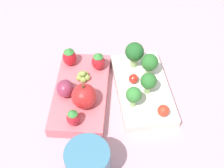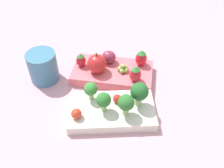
{
  "view_description": "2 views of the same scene",
  "coord_description": "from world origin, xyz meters",
  "px_view_note": "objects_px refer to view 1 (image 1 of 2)",
  "views": [
    {
      "loc": [
        0.44,
        -0.02,
        0.54
      ],
      "look_at": [
        0.01,
        -0.0,
        0.04
      ],
      "focal_mm": 50.0,
      "sensor_mm": 36.0,
      "label": 1
    },
    {
      "loc": [
        -0.01,
        0.44,
        0.47
      ],
      "look_at": [
        0.01,
        -0.0,
        0.04
      ],
      "focal_mm": 40.0,
      "sensor_mm": 36.0,
      "label": 2
    }
  ],
  "objects_px": {
    "strawberry_2": "(98,61)",
    "cherry_tomato_0": "(163,111)",
    "apple": "(84,96)",
    "grape_cluster": "(83,76)",
    "drinking_cup": "(88,165)",
    "broccoli_floret_1": "(134,95)",
    "broccoli_floret_3": "(150,63)",
    "broccoli_floret_0": "(149,81)",
    "bento_box_savoury": "(142,89)",
    "cherry_tomato_1": "(133,79)",
    "strawberry_1": "(69,57)",
    "plum": "(65,88)",
    "broccoli_floret_2": "(134,52)",
    "bento_box_fruit": "(81,93)",
    "strawberry_0": "(73,117)"
  },
  "relations": [
    {
      "from": "broccoli_floret_1",
      "to": "cherry_tomato_0",
      "type": "relative_size",
      "value": 2.03
    },
    {
      "from": "bento_box_savoury",
      "to": "plum",
      "type": "height_order",
      "value": "plum"
    },
    {
      "from": "broccoli_floret_1",
      "to": "broccoli_floret_3",
      "type": "distance_m",
      "value": 0.09
    },
    {
      "from": "broccoli_floret_3",
      "to": "bento_box_fruit",
      "type": "bearing_deg",
      "value": -76.11
    },
    {
      "from": "broccoli_floret_3",
      "to": "strawberry_2",
      "type": "bearing_deg",
      "value": -101.73
    },
    {
      "from": "strawberry_1",
      "to": "bento_box_savoury",
      "type": "bearing_deg",
      "value": 65.55
    },
    {
      "from": "strawberry_2",
      "to": "cherry_tomato_0",
      "type": "bearing_deg",
      "value": 43.63
    },
    {
      "from": "plum",
      "to": "grape_cluster",
      "type": "distance_m",
      "value": 0.05
    },
    {
      "from": "grape_cluster",
      "to": "cherry_tomato_0",
      "type": "bearing_deg",
      "value": 57.84
    },
    {
      "from": "broccoli_floret_2",
      "to": "broccoli_floret_3",
      "type": "distance_m",
      "value": 0.04
    },
    {
      "from": "apple",
      "to": "drinking_cup",
      "type": "xyz_separation_m",
      "value": [
        0.14,
        0.01,
        -0.01
      ]
    },
    {
      "from": "broccoli_floret_1",
      "to": "cherry_tomato_0",
      "type": "xyz_separation_m",
      "value": [
        0.03,
        0.06,
        -0.02
      ]
    },
    {
      "from": "strawberry_2",
      "to": "strawberry_1",
      "type": "bearing_deg",
      "value": -104.41
    },
    {
      "from": "broccoli_floret_0",
      "to": "broccoli_floret_3",
      "type": "bearing_deg",
      "value": 170.39
    },
    {
      "from": "strawberry_1",
      "to": "broccoli_floret_1",
      "type": "bearing_deg",
      "value": 47.35
    },
    {
      "from": "broccoli_floret_2",
      "to": "cherry_tomato_1",
      "type": "height_order",
      "value": "broccoli_floret_2"
    },
    {
      "from": "drinking_cup",
      "to": "strawberry_2",
      "type": "bearing_deg",
      "value": 174.62
    },
    {
      "from": "strawberry_0",
      "to": "bento_box_savoury",
      "type": "bearing_deg",
      "value": 121.82
    },
    {
      "from": "broccoli_floret_2",
      "to": "grape_cluster",
      "type": "height_order",
      "value": "broccoli_floret_2"
    },
    {
      "from": "cherry_tomato_0",
      "to": "strawberry_0",
      "type": "bearing_deg",
      "value": -85.42
    },
    {
      "from": "broccoli_floret_0",
      "to": "cherry_tomato_0",
      "type": "bearing_deg",
      "value": 21.95
    },
    {
      "from": "bento_box_savoury",
      "to": "cherry_tomato_1",
      "type": "relative_size",
      "value": 10.26
    },
    {
      "from": "broccoli_floret_3",
      "to": "apple",
      "type": "distance_m",
      "value": 0.16
    },
    {
      "from": "bento_box_fruit",
      "to": "broccoli_floret_3",
      "type": "xyz_separation_m",
      "value": [
        -0.04,
        0.15,
        0.05
      ]
    },
    {
      "from": "bento_box_savoury",
      "to": "drinking_cup",
      "type": "distance_m",
      "value": 0.22
    },
    {
      "from": "broccoli_floret_3",
      "to": "grape_cluster",
      "type": "bearing_deg",
      "value": -86.7
    },
    {
      "from": "bento_box_fruit",
      "to": "apple",
      "type": "height_order",
      "value": "apple"
    },
    {
      "from": "broccoli_floret_3",
      "to": "plum",
      "type": "relative_size",
      "value": 1.44
    },
    {
      "from": "apple",
      "to": "grape_cluster",
      "type": "bearing_deg",
      "value": -176.8
    },
    {
      "from": "broccoli_floret_3",
      "to": "drinking_cup",
      "type": "relative_size",
      "value": 0.68
    },
    {
      "from": "broccoli_floret_1",
      "to": "broccoli_floret_2",
      "type": "relative_size",
      "value": 0.77
    },
    {
      "from": "apple",
      "to": "drinking_cup",
      "type": "distance_m",
      "value": 0.14
    },
    {
      "from": "drinking_cup",
      "to": "broccoli_floret_2",
      "type": "bearing_deg",
      "value": 157.61
    },
    {
      "from": "grape_cluster",
      "to": "drinking_cup",
      "type": "height_order",
      "value": "drinking_cup"
    },
    {
      "from": "bento_box_savoury",
      "to": "grape_cluster",
      "type": "height_order",
      "value": "grape_cluster"
    },
    {
      "from": "apple",
      "to": "plum",
      "type": "relative_size",
      "value": 1.53
    },
    {
      "from": "apple",
      "to": "grape_cluster",
      "type": "relative_size",
      "value": 1.96
    },
    {
      "from": "cherry_tomato_1",
      "to": "apple",
      "type": "distance_m",
      "value": 0.12
    },
    {
      "from": "bento_box_savoury",
      "to": "apple",
      "type": "bearing_deg",
      "value": -70.36
    },
    {
      "from": "broccoli_floret_2",
      "to": "drinking_cup",
      "type": "distance_m",
      "value": 0.27
    },
    {
      "from": "cherry_tomato_1",
      "to": "strawberry_1",
      "type": "height_order",
      "value": "strawberry_1"
    },
    {
      "from": "bento_box_savoury",
      "to": "broccoli_floret_2",
      "type": "bearing_deg",
      "value": -167.0
    },
    {
      "from": "cherry_tomato_1",
      "to": "plum",
      "type": "bearing_deg",
      "value": -79.03
    },
    {
      "from": "bento_box_savoury",
      "to": "strawberry_1",
      "type": "height_order",
      "value": "strawberry_1"
    },
    {
      "from": "plum",
      "to": "grape_cluster",
      "type": "height_order",
      "value": "plum"
    },
    {
      "from": "bento_box_fruit",
      "to": "grape_cluster",
      "type": "height_order",
      "value": "grape_cluster"
    },
    {
      "from": "broccoli_floret_1",
      "to": "apple",
      "type": "bearing_deg",
      "value": -93.02
    },
    {
      "from": "broccoli_floret_0",
      "to": "broccoli_floret_1",
      "type": "bearing_deg",
      "value": -45.66
    },
    {
      "from": "cherry_tomato_1",
      "to": "strawberry_2",
      "type": "distance_m",
      "value": 0.09
    },
    {
      "from": "cherry_tomato_1",
      "to": "apple",
      "type": "height_order",
      "value": "apple"
    }
  ]
}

